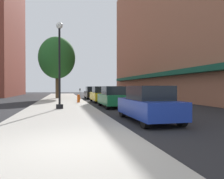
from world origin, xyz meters
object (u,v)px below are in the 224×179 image
parking_meter_near (80,93)px  car_black (92,93)px  lamppost (59,64)px  tree_near (57,58)px  car_green (113,97)px  car_blue (148,104)px  car_yellow (101,95)px  fire_hydrant (79,98)px

parking_meter_near → car_black: bearing=64.5°
lamppost → car_black: size_ratio=1.37×
tree_near → car_green: (4.62, -12.97, -4.65)m
car_blue → lamppost: bearing=126.0°
tree_near → car_yellow: tree_near is taller
parking_meter_near → car_black: (1.95, 4.09, -0.14)m
parking_meter_near → tree_near: (-2.67, 4.48, 4.51)m
lamppost → car_black: lamppost is taller
parking_meter_near → tree_near: tree_near is taller
parking_meter_near → car_blue: (1.95, -15.69, -0.14)m
car_green → tree_near: bearing=111.6°
car_yellow → parking_meter_near: bearing=123.7°
parking_meter_near → tree_near: bearing=120.8°
fire_hydrant → car_yellow: car_yellow is taller
car_black → lamppost: bearing=-107.0°
parking_meter_near → car_green: 8.71m
lamppost → fire_hydrant: bearing=73.6°
car_black → car_green: bearing=-90.7°
lamppost → fire_hydrant: (1.68, 5.73, -2.68)m
tree_near → lamppost: bearing=-87.8°
tree_near → car_blue: (4.62, -20.18, -4.65)m
parking_meter_near → car_green: car_green is taller
car_green → car_blue: bearing=-88.0°
parking_meter_near → car_green: bearing=-77.1°
lamppost → car_black: 14.74m
car_yellow → car_green: bearing=-91.7°
car_green → parking_meter_near: bearing=104.9°
parking_meter_near → fire_hydrant: bearing=-96.2°
fire_hydrant → car_green: 4.97m
parking_meter_near → car_yellow: 3.37m
fire_hydrant → car_yellow: 2.79m
fire_hydrant → car_blue: size_ratio=0.18×
parking_meter_near → tree_near: size_ratio=0.16×
car_blue → car_green: 7.21m
car_blue → fire_hydrant: bearing=102.7°
car_blue → car_green: size_ratio=1.00×
tree_near → car_yellow: bearing=-57.4°
car_green → car_black: 12.57m
car_blue → car_yellow: size_ratio=1.00×
lamppost → parking_meter_near: bearing=77.8°
lamppost → car_blue: 7.50m
lamppost → parking_meter_near: (2.13, 9.87, -2.25)m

